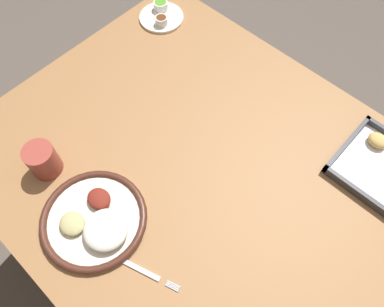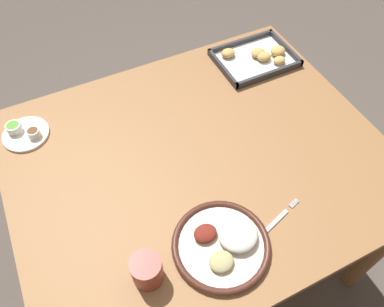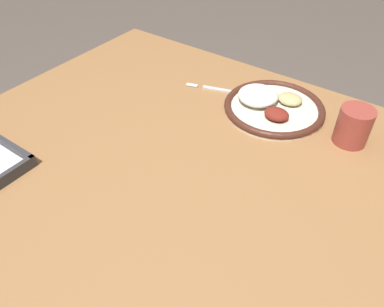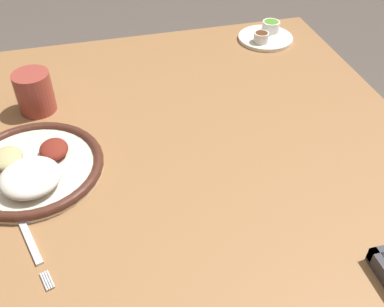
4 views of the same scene
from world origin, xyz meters
The scene contains 6 objects.
ground_plane centered at (0.00, 0.00, 0.00)m, with size 8.00×8.00×0.00m, color #564C44.
dining_table centered at (0.00, 0.00, 0.66)m, with size 1.22×1.00×0.76m.
dinner_plate centered at (-0.08, -0.31, 0.77)m, with size 0.28×0.28×0.05m.
fork centered at (0.09, -0.31, 0.76)m, with size 0.19×0.07×0.00m.
saucer_plate centered at (-0.49, 0.34, 0.77)m, with size 0.16×0.16×0.04m.
drinking_cup centered at (-0.30, -0.30, 0.81)m, with size 0.08×0.08×0.09m.
Camera 1 is at (0.32, -0.36, 1.69)m, focal length 35.00 mm.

